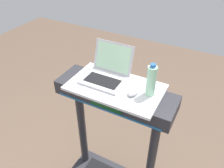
% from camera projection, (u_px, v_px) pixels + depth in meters
% --- Properties ---
extents(desk_board, '(0.67, 0.39, 0.02)m').
position_uv_depth(desk_board, '(115.00, 87.00, 1.64)').
color(desk_board, silver).
rests_on(desk_board, treadmill_base).
extents(laptop, '(0.31, 0.30, 0.24)m').
position_uv_depth(laptop, '(107.00, 73.00, 1.68)').
color(laptop, '#B7B7BC').
rests_on(laptop, desk_board).
extents(computer_mouse, '(0.07, 0.10, 0.03)m').
position_uv_depth(computer_mouse, '(133.00, 92.00, 1.55)').
color(computer_mouse, '#B2B2B7').
rests_on(computer_mouse, desk_board).
extents(water_bottle, '(0.07, 0.07, 0.24)m').
position_uv_depth(water_bottle, '(151.00, 81.00, 1.49)').
color(water_bottle, '#9EDBB2').
rests_on(water_bottle, desk_board).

